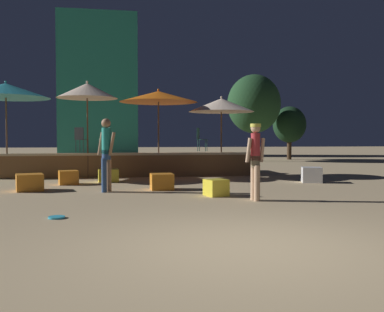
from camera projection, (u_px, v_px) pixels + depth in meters
name	position (u px, v px, depth m)	size (l,w,h in m)	color
ground_plane	(249.00, 247.00, 5.21)	(120.00, 120.00, 0.00)	tan
wooden_deck	(127.00, 164.00, 15.84)	(8.75, 2.76, 0.83)	brown
patio_umbrella_0	(221.00, 105.00, 15.11)	(2.32, 2.32, 2.82)	brown
patio_umbrella_1	(87.00, 91.00, 14.19)	(2.01, 2.01, 3.24)	brown
patio_umbrella_2	(158.00, 97.00, 14.74)	(2.69, 2.69, 3.04)	brown
patio_umbrella_3	(6.00, 91.00, 13.80)	(2.79, 2.79, 3.19)	brown
cube_seat_0	(162.00, 182.00, 11.06)	(0.59, 0.59, 0.41)	orange
cube_seat_1	(216.00, 188.00, 9.84)	(0.58, 0.58, 0.38)	yellow
cube_seat_2	(108.00, 175.00, 13.03)	(0.65, 0.65, 0.39)	yellow
cube_seat_3	(30.00, 182.00, 10.80)	(0.78, 0.78, 0.43)	orange
cube_seat_4	(68.00, 177.00, 12.31)	(0.63, 0.63, 0.40)	orange
cube_seat_5	(311.00, 175.00, 12.86)	(0.71, 0.71, 0.46)	white
person_0	(106.00, 151.00, 10.53)	(0.49, 0.41, 1.81)	#2D4C7F
person_2	(255.00, 158.00, 9.08)	(0.46, 0.29, 1.64)	tan
bistro_chair_0	(80.00, 137.00, 15.72)	(0.45, 0.45, 0.90)	#2D3338
bistro_chair_1	(106.00, 137.00, 15.65)	(0.46, 0.46, 0.90)	#1E4C47
bistro_chair_2	(200.00, 137.00, 16.44)	(0.45, 0.45, 0.90)	#1E4C47
frisbee_disc	(57.00, 217.00, 7.08)	(0.27, 0.27, 0.03)	#33B2D8
background_tree_0	(254.00, 104.00, 24.95)	(3.10, 3.10, 5.05)	#3D2B1C
background_tree_1	(289.00, 125.00, 26.83)	(2.06, 2.06, 3.33)	#3D2B1C
distant_building	(99.00, 86.00, 33.66)	(5.98, 3.41, 10.94)	teal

